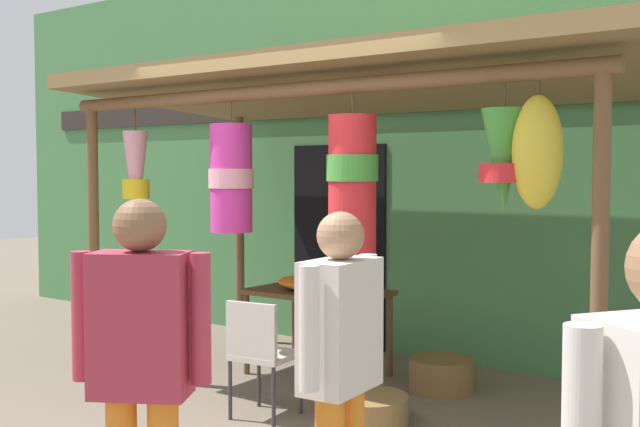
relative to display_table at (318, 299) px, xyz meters
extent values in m
cube|color=#47844C|center=(0.66, 1.22, 1.28)|extent=(12.61, 0.25, 3.87)
cube|color=#2D2823|center=(0.66, 1.07, 1.75)|extent=(11.35, 0.04, 0.24)
cube|color=black|center=(-0.55, 1.08, 0.35)|extent=(1.10, 0.03, 2.00)
cylinder|color=brown|center=(-1.46, -1.18, 0.49)|extent=(0.09, 0.09, 2.28)
cylinder|color=brown|center=(2.71, -1.18, 0.49)|extent=(0.09, 0.09, 2.28)
cylinder|color=brown|center=(-1.46, 0.62, 0.49)|extent=(0.09, 0.09, 2.28)
cylinder|color=brown|center=(0.63, -1.18, 1.63)|extent=(4.37, 0.10, 0.10)
cylinder|color=brown|center=(0.63, 0.62, 1.78)|extent=(4.37, 0.10, 0.10)
cube|color=olive|center=(0.63, -0.28, 1.75)|extent=(4.67, 2.31, 0.27)
cylinder|color=brown|center=(-1.00, -1.11, 1.49)|extent=(0.01, 0.01, 0.17)
cone|color=pink|center=(-1.00, -1.11, 0.98)|extent=(0.20, 0.20, 0.87)
cylinder|color=yellow|center=(-1.00, -1.11, 0.95)|extent=(0.22, 0.22, 0.16)
cylinder|color=brown|center=(0.10, -1.18, 1.50)|extent=(0.01, 0.01, 0.15)
cylinder|color=#D13399|center=(0.10, -1.18, 1.04)|extent=(0.30, 0.30, 0.77)
cylinder|color=pink|center=(0.10, -1.18, 1.04)|extent=(0.32, 0.32, 0.14)
cylinder|color=brown|center=(1.14, -1.17, 1.51)|extent=(0.01, 0.01, 0.13)
cylinder|color=red|center=(1.14, -1.17, 0.98)|extent=(0.31, 0.31, 0.94)
cylinder|color=green|center=(1.14, -1.17, 1.11)|extent=(0.33, 0.33, 0.17)
cylinder|color=brown|center=(2.16, -1.15, 1.51)|extent=(0.01, 0.01, 0.14)
cone|color=green|center=(2.16, -1.15, 1.14)|extent=(0.26, 0.26, 0.59)
cylinder|color=red|center=(2.16, -1.15, 1.08)|extent=(0.28, 0.28, 0.11)
cylinder|color=#4C3D23|center=(2.36, -1.17, 1.54)|extent=(0.02, 0.02, 0.08)
ellipsoid|color=yellow|center=(2.36, -1.17, 1.19)|extent=(0.28, 0.24, 0.62)
cube|color=brown|center=(0.00, 0.00, 0.06)|extent=(1.13, 0.76, 0.04)
cylinder|color=brown|center=(-0.51, -0.33, -0.30)|extent=(0.05, 0.05, 0.69)
cylinder|color=brown|center=(0.51, -0.33, -0.30)|extent=(0.05, 0.05, 0.69)
cylinder|color=brown|center=(-0.51, 0.33, -0.30)|extent=(0.05, 0.05, 0.69)
cylinder|color=brown|center=(0.51, 0.33, -0.30)|extent=(0.05, 0.05, 0.69)
ellipsoid|color=orange|center=(0.05, -0.03, 0.15)|extent=(0.80, 0.56, 0.13)
ellipsoid|color=pink|center=(0.17, -0.09, 0.15)|extent=(0.36, 0.28, 0.09)
cube|color=beige|center=(0.39, -1.14, -0.21)|extent=(0.45, 0.45, 0.04)
cube|color=beige|center=(0.41, -1.31, -0.01)|extent=(0.40, 0.09, 0.40)
cylinder|color=#333338|center=(0.54, -0.93, -0.43)|extent=(0.03, 0.03, 0.44)
cylinder|color=#333338|center=(0.19, -0.98, -0.43)|extent=(0.03, 0.03, 0.44)
cylinder|color=#333338|center=(0.59, -1.29, -0.43)|extent=(0.03, 0.03, 0.44)
cylinder|color=#333338|center=(0.23, -1.34, -0.43)|extent=(0.03, 0.03, 0.44)
cylinder|color=olive|center=(1.06, -0.84, -0.55)|extent=(0.56, 0.56, 0.20)
cylinder|color=brown|center=(1.08, 0.20, -0.52)|extent=(0.52, 0.52, 0.26)
cube|color=#B23347|center=(1.45, -3.17, 0.45)|extent=(0.46, 0.39, 0.60)
cylinder|color=#B23347|center=(1.23, -3.30, 0.48)|extent=(0.08, 0.08, 0.54)
cylinder|color=#B23347|center=(1.67, -3.05, 0.48)|extent=(0.08, 0.08, 0.54)
sphere|color=#896042|center=(1.45, -3.17, 0.86)|extent=(0.22, 0.22, 0.22)
cube|color=silver|center=(2.00, -2.51, 0.41)|extent=(0.25, 0.42, 0.58)
cylinder|color=silver|center=(2.02, -2.77, 0.44)|extent=(0.08, 0.08, 0.52)
cylinder|color=silver|center=(1.97, -2.26, 0.44)|extent=(0.08, 0.08, 0.52)
sphere|color=tan|center=(2.00, -2.51, 0.81)|extent=(0.21, 0.21, 0.21)
camera|label=1|loc=(3.97, -5.34, 1.09)|focal=44.36mm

